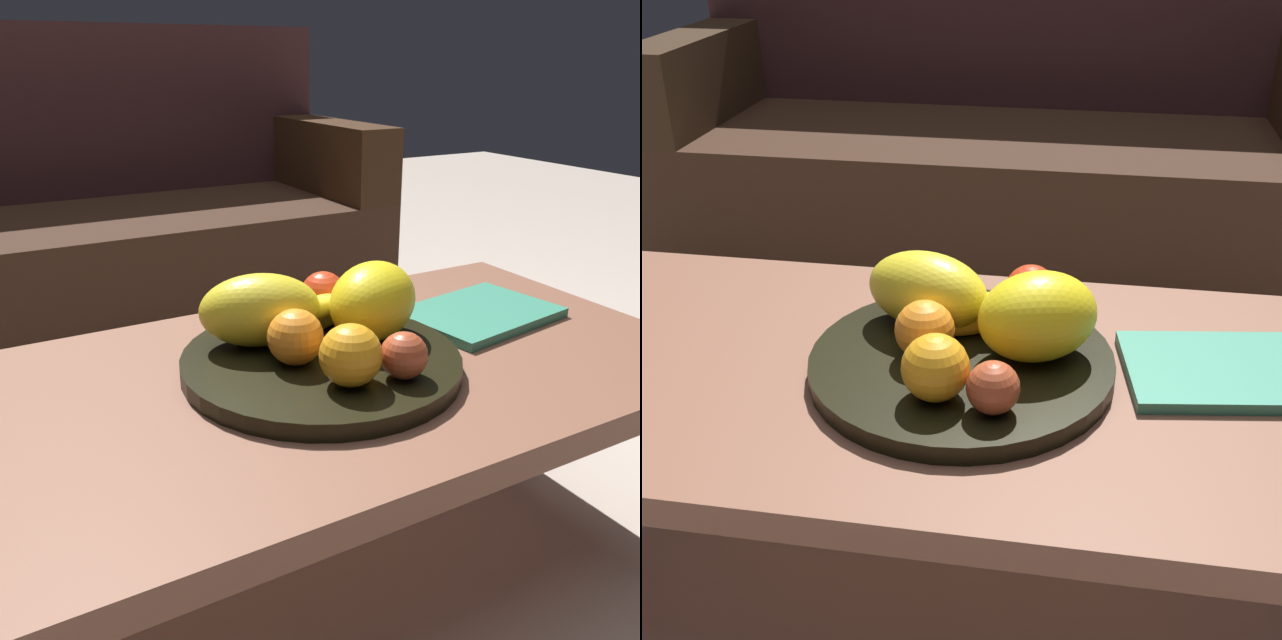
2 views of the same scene
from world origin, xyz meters
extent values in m
plane|color=#B3A395|center=(0.00, 0.00, 0.00)|extent=(8.00, 8.00, 0.00)
cube|color=brown|center=(0.00, 0.00, 0.37)|extent=(1.21, 0.60, 0.04)
cylinder|color=brown|center=(-0.56, 0.26, 0.18)|extent=(0.05, 0.05, 0.35)
cube|color=#331F15|center=(-0.08, 1.19, 0.20)|extent=(1.70, 0.70, 0.40)
cube|color=black|center=(-0.08, 1.47, 0.65)|extent=(1.70, 0.14, 0.50)
cube|color=#2F2013|center=(-0.86, 1.19, 0.51)|extent=(0.14, 0.70, 0.22)
cylinder|color=black|center=(0.03, 0.00, 0.40)|extent=(0.40, 0.40, 0.03)
ellipsoid|color=yellow|center=(0.13, 0.01, 0.47)|extent=(0.19, 0.17, 0.12)
ellipsoid|color=yellow|center=(-0.03, 0.07, 0.47)|extent=(0.20, 0.15, 0.11)
sphere|color=orange|center=(-0.01, -0.01, 0.45)|extent=(0.08, 0.08, 0.08)
sphere|color=orange|center=(0.02, -0.10, 0.46)|extent=(0.08, 0.08, 0.08)
sphere|color=#AA4627|center=(0.09, -0.12, 0.45)|extent=(0.06, 0.06, 0.06)
sphere|color=red|center=(0.11, 0.13, 0.45)|extent=(0.07, 0.07, 0.07)
ellipsoid|color=yellow|center=(0.05, 0.08, 0.43)|extent=(0.15, 0.06, 0.03)
ellipsoid|color=yellow|center=(0.05, 0.07, 0.43)|extent=(0.15, 0.10, 0.03)
ellipsoid|color=yellow|center=(0.04, 0.05, 0.46)|extent=(0.15, 0.10, 0.03)
ellipsoid|color=yellow|center=(0.05, 0.06, 0.46)|extent=(0.15, 0.06, 0.03)
cube|color=#358367|center=(0.37, 0.05, 0.40)|extent=(0.27, 0.21, 0.02)
camera|label=1|loc=(-0.39, -0.75, 0.80)|focal=37.59mm
camera|label=2|loc=(0.18, -0.89, 0.95)|focal=45.55mm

